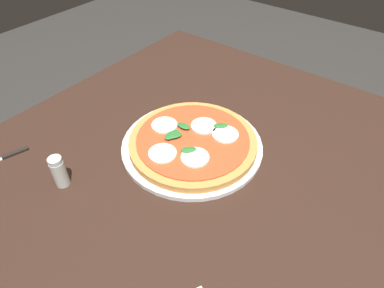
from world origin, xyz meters
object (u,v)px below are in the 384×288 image
at_px(pizza, 193,141).
at_px(knife, 1,159).
at_px(pepper_shaker, 59,172).
at_px(serving_tray, 192,145).
at_px(dining_table, 228,189).

bearing_deg(pizza, knife, 42.48).
distance_m(pizza, pepper_shaker, 0.32).
bearing_deg(knife, serving_tray, -136.94).
xyz_separation_m(pizza, pepper_shaker, (0.16, 0.28, 0.02)).
xyz_separation_m(dining_table, pizza, (0.10, 0.02, 0.13)).
distance_m(serving_tray, pepper_shaker, 0.32).
xyz_separation_m(serving_tray, pepper_shaker, (0.16, 0.28, 0.03)).
height_order(dining_table, serving_tray, serving_tray).
distance_m(serving_tray, pizza, 0.02).
relative_size(serving_tray, pepper_shaker, 4.49).
xyz_separation_m(dining_table, serving_tray, (0.11, 0.02, 0.11)).
xyz_separation_m(dining_table, knife, (0.46, 0.34, 0.11)).
height_order(serving_tray, pizza, pizza).
bearing_deg(knife, pizza, -137.52).
distance_m(knife, pepper_shaker, 0.20).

